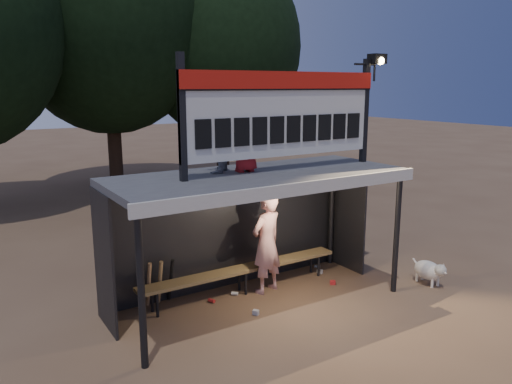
{
  "coord_description": "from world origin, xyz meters",
  "views": [
    {
      "loc": [
        -4.38,
        -6.88,
        3.75
      ],
      "look_at": [
        0.2,
        0.4,
        1.9
      ],
      "focal_mm": 35.0,
      "sensor_mm": 36.0,
      "label": 1
    }
  ],
  "objects": [
    {
      "name": "tree_right",
      "position": [
        5.0,
        10.5,
        5.19
      ],
      "size": [
        6.08,
        6.08,
        8.72
      ],
      "color": "black",
      "rests_on": "ground"
    },
    {
      "name": "child_a",
      "position": [
        -0.59,
        0.41,
        2.91
      ],
      "size": [
        0.73,
        0.72,
        1.19
      ],
      "primitive_type": "imported",
      "rotation": [
        0.0,
        0.0,
        3.92
      ],
      "color": "gray",
      "rests_on": "dugout_shelter"
    },
    {
      "name": "litter",
      "position": [
        0.72,
        0.3,
        0.04
      ],
      "size": [
        2.77,
        1.27,
        0.08
      ],
      "color": "red",
      "rests_on": "ground"
    },
    {
      "name": "ground",
      "position": [
        0.0,
        0.0,
        0.0
      ],
      "size": [
        80.0,
        80.0,
        0.0
      ],
      "primitive_type": "plane",
      "color": "brown",
      "rests_on": "ground"
    },
    {
      "name": "scoreboard_assembly",
      "position": [
        0.56,
        -0.01,
        3.32
      ],
      "size": [
        4.1,
        0.27,
        1.99
      ],
      "color": "black",
      "rests_on": "dugout_shelter"
    },
    {
      "name": "dugout_shelter",
      "position": [
        0.0,
        0.24,
        1.85
      ],
      "size": [
        5.1,
        2.08,
        2.32
      ],
      "color": "#404043",
      "rests_on": "ground"
    },
    {
      "name": "dog",
      "position": [
        3.22,
        -1.03,
        0.28
      ],
      "size": [
        0.36,
        0.81,
        0.49
      ],
      "color": "silver",
      "rests_on": "ground"
    },
    {
      "name": "bench",
      "position": [
        0.0,
        0.55,
        0.43
      ],
      "size": [
        4.0,
        0.35,
        0.48
      ],
      "color": "olive",
      "rests_on": "ground"
    },
    {
      "name": "tree_mid",
      "position": [
        1.0,
        11.5,
        6.17
      ],
      "size": [
        7.22,
        7.22,
        10.36
      ],
      "color": "#312016",
      "rests_on": "ground"
    },
    {
      "name": "bats",
      "position": [
        -1.49,
        0.82,
        0.43
      ],
      "size": [
        0.47,
        0.32,
        0.84
      ],
      "color": "#A5774D",
      "rests_on": "ground"
    },
    {
      "name": "child_b",
      "position": [
        -0.12,
        0.23,
        2.84
      ],
      "size": [
        0.52,
        0.35,
        1.04
      ],
      "primitive_type": "imported",
      "rotation": [
        0.0,
        0.0,
        3.1
      ],
      "color": "maroon",
      "rests_on": "dugout_shelter"
    },
    {
      "name": "player",
      "position": [
        0.4,
        0.36,
        0.94
      ],
      "size": [
        0.78,
        0.62,
        1.87
      ],
      "primitive_type": "imported",
      "rotation": [
        0.0,
        0.0,
        3.42
      ],
      "color": "white",
      "rests_on": "ground"
    }
  ]
}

